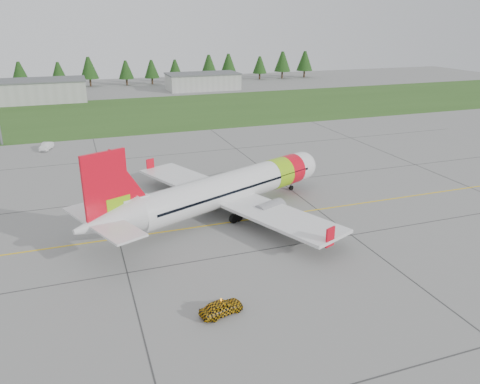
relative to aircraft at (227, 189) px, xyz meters
name	(u,v)px	position (x,y,z in m)	size (l,w,h in m)	color
ground	(270,249)	(1.26, -11.01, -3.16)	(320.00, 320.00, 0.00)	gray
aircraft	(227,189)	(0.00, 0.00, 0.00)	(34.34, 32.60, 10.94)	silver
follow_me_car	(221,294)	(-7.18, -20.45, -1.28)	(1.51, 1.28, 3.75)	#D2980B
service_van	(45,139)	(-22.43, 40.11, -1.10)	(1.43, 1.35, 4.11)	silver
grass_strip	(147,112)	(1.26, 70.99, -3.14)	(320.00, 50.00, 0.03)	#30561E
taxi_guideline	(244,220)	(1.26, -3.01, -3.14)	(120.00, 0.25, 0.02)	gold
hangar_west	(28,92)	(-28.74, 98.99, -0.16)	(32.00, 14.00, 6.00)	#A8A8A3
hangar_east	(203,82)	(26.26, 106.99, -0.56)	(24.00, 12.00, 5.20)	#A8A8A3
treeline	(122,71)	(1.26, 126.99, 1.84)	(160.00, 8.00, 10.00)	#1C3F14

